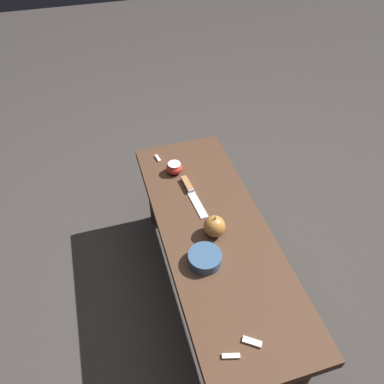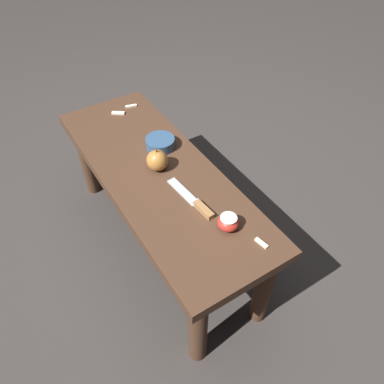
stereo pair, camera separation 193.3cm
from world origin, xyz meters
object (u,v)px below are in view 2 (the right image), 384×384
wooden_bench (159,186)px  bowl (160,143)px  knife (197,204)px  apple_whole (157,160)px  apple_cut (228,222)px

wooden_bench → bowl: bowl is taller
wooden_bench → knife: 0.24m
wooden_bench → apple_whole: (0.01, -0.01, 0.12)m
apple_whole → apple_cut: bearing=-171.7°
apple_cut → bowl: bearing=-2.1°
knife → bowl: (0.34, -0.05, 0.01)m
apple_cut → bowl: apple_cut is taller
wooden_bench → apple_cut: (-0.36, -0.06, 0.10)m
apple_whole → bowl: bearing=-33.1°
knife → apple_whole: (0.23, 0.02, 0.03)m
wooden_bench → apple_cut: 0.38m
knife → bowl: size_ratio=2.06×
bowl → knife: bearing=171.9°
knife → bowl: 0.35m
wooden_bench → apple_whole: 0.12m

